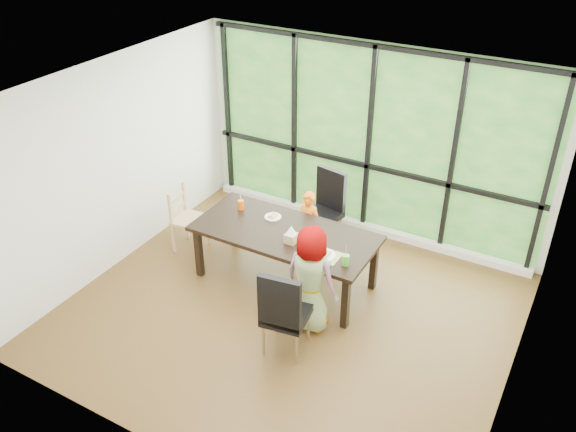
% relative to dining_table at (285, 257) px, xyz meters
% --- Properties ---
extents(ground, '(5.00, 5.00, 0.00)m').
position_rel_dining_table_xyz_m(ground, '(0.35, -0.51, -0.38)').
color(ground, black).
rests_on(ground, ground).
extents(back_wall, '(5.00, 0.00, 5.00)m').
position_rel_dining_table_xyz_m(back_wall, '(0.35, 1.74, 0.98)').
color(back_wall, silver).
rests_on(back_wall, ground).
extents(foliage_backdrop, '(4.80, 0.02, 2.65)m').
position_rel_dining_table_xyz_m(foliage_backdrop, '(0.35, 1.72, 0.98)').
color(foliage_backdrop, '#1D531D').
rests_on(foliage_backdrop, back_wall).
extents(window_mullions, '(4.80, 0.06, 2.65)m').
position_rel_dining_table_xyz_m(window_mullions, '(0.35, 1.68, 0.98)').
color(window_mullions, black).
rests_on(window_mullions, back_wall).
extents(window_sill, '(4.80, 0.12, 0.10)m').
position_rel_dining_table_xyz_m(window_sill, '(0.35, 1.64, -0.33)').
color(window_sill, silver).
rests_on(window_sill, ground).
extents(dining_table, '(2.29, 1.15, 0.75)m').
position_rel_dining_table_xyz_m(dining_table, '(0.00, 0.00, 0.00)').
color(dining_table, black).
rests_on(dining_table, ground).
extents(chair_window_leather, '(0.54, 0.54, 1.08)m').
position_rel_dining_table_xyz_m(chair_window_leather, '(0.01, 1.00, 0.17)').
color(chair_window_leather, black).
rests_on(chair_window_leather, ground).
extents(chair_interior_leather, '(0.52, 0.52, 1.08)m').
position_rel_dining_table_xyz_m(chair_interior_leather, '(0.61, -1.05, 0.17)').
color(chair_interior_leather, black).
rests_on(chair_interior_leather, ground).
extents(chair_end_beech, '(0.45, 0.47, 0.90)m').
position_rel_dining_table_xyz_m(chair_end_beech, '(-1.50, 0.04, 0.08)').
color(chair_end_beech, tan).
rests_on(chair_end_beech, ground).
extents(child_toddler, '(0.39, 0.28, 0.98)m').
position_rel_dining_table_xyz_m(child_toddler, '(0.00, 0.62, 0.12)').
color(child_toddler, orange).
rests_on(child_toddler, ground).
extents(child_older, '(0.67, 0.46, 1.31)m').
position_rel_dining_table_xyz_m(child_older, '(0.66, -0.58, 0.28)').
color(child_older, slate).
rests_on(child_older, ground).
extents(placemat, '(0.39, 0.28, 0.01)m').
position_rel_dining_table_xyz_m(placemat, '(0.63, -0.23, 0.38)').
color(placemat, tan).
rests_on(placemat, dining_table).
extents(plate_far, '(0.21, 0.21, 0.01)m').
position_rel_dining_table_xyz_m(plate_far, '(-0.30, 0.21, 0.38)').
color(plate_far, white).
rests_on(plate_far, dining_table).
extents(plate_near, '(0.27, 0.27, 0.02)m').
position_rel_dining_table_xyz_m(plate_near, '(0.64, -0.23, 0.38)').
color(plate_near, white).
rests_on(plate_near, dining_table).
extents(orange_cup, '(0.08, 0.08, 0.13)m').
position_rel_dining_table_xyz_m(orange_cup, '(-0.76, 0.19, 0.44)').
color(orange_cup, '#ED5902').
rests_on(orange_cup, dining_table).
extents(green_cup, '(0.08, 0.08, 0.13)m').
position_rel_dining_table_xyz_m(green_cup, '(0.93, -0.27, 0.44)').
color(green_cup, '#55AF2E').
rests_on(green_cup, dining_table).
extents(tissue_box, '(0.13, 0.13, 0.12)m').
position_rel_dining_table_xyz_m(tissue_box, '(0.18, -0.17, 0.43)').
color(tissue_box, tan).
rests_on(tissue_box, dining_table).
extents(crepe_rolls_far, '(0.10, 0.12, 0.04)m').
position_rel_dining_table_xyz_m(crepe_rolls_far, '(-0.30, 0.21, 0.41)').
color(crepe_rolls_far, tan).
rests_on(crepe_rolls_far, plate_far).
extents(crepe_rolls_near, '(0.15, 0.12, 0.04)m').
position_rel_dining_table_xyz_m(crepe_rolls_near, '(0.64, -0.23, 0.41)').
color(crepe_rolls_near, tan).
rests_on(crepe_rolls_near, plate_near).
extents(straw_white, '(0.01, 0.04, 0.20)m').
position_rel_dining_table_xyz_m(straw_white, '(-0.76, 0.19, 0.54)').
color(straw_white, white).
rests_on(straw_white, orange_cup).
extents(straw_pink, '(0.01, 0.04, 0.20)m').
position_rel_dining_table_xyz_m(straw_pink, '(0.93, -0.27, 0.54)').
color(straw_pink, pink).
rests_on(straw_pink, green_cup).
extents(tissue, '(0.12, 0.12, 0.11)m').
position_rel_dining_table_xyz_m(tissue, '(0.18, -0.17, 0.55)').
color(tissue, white).
rests_on(tissue, tissue_box).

